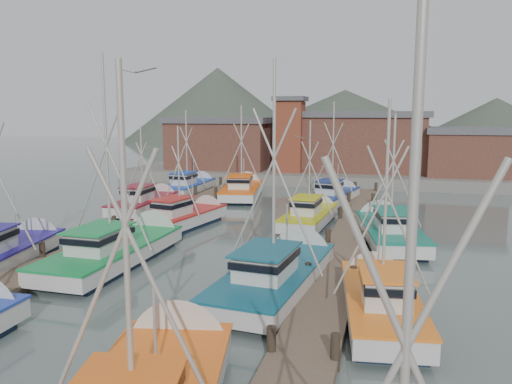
% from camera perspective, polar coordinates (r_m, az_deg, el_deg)
% --- Properties ---
extents(ground, '(260.00, 260.00, 0.00)m').
position_cam_1_polar(ground, '(26.36, -6.43, -8.32)').
color(ground, '#4E5E5B').
rests_on(ground, ground).
extents(dock_left, '(2.30, 46.00, 1.50)m').
position_cam_1_polar(dock_left, '(32.84, -15.23, -4.74)').
color(dock_left, brown).
rests_on(dock_left, ground).
extents(dock_right, '(2.30, 46.00, 1.50)m').
position_cam_1_polar(dock_right, '(28.53, 9.96, -6.62)').
color(dock_right, brown).
rests_on(dock_right, ground).
extents(quay, '(44.00, 16.00, 1.20)m').
position_cam_1_polar(quay, '(61.51, 6.43, 2.13)').
color(quay, gray).
rests_on(quay, ground).
extents(shed_left, '(12.72, 8.48, 6.20)m').
position_cam_1_polar(shed_left, '(61.93, -3.96, 5.68)').
color(shed_left, brown).
rests_on(shed_left, quay).
extents(shed_center, '(14.84, 9.54, 6.90)m').
position_cam_1_polar(shed_center, '(60.53, 12.14, 5.77)').
color(shed_center, brown).
rests_on(shed_center, quay).
extents(shed_right, '(8.48, 6.36, 5.20)m').
position_cam_1_polar(shed_right, '(57.98, 22.88, 4.30)').
color(shed_right, brown).
rests_on(shed_right, quay).
extents(lookout_tower, '(3.60, 3.60, 8.50)m').
position_cam_1_polar(lookout_tower, '(57.55, 3.91, 6.65)').
color(lookout_tower, brown).
rests_on(lookout_tower, quay).
extents(distant_hills, '(175.00, 140.00, 42.00)m').
position_cam_1_polar(distant_hills, '(147.83, 6.74, 5.81)').
color(distant_hills, '#444F42').
rests_on(distant_hills, ground).
extents(boat_4, '(4.68, 10.50, 11.72)m').
position_cam_1_polar(boat_4, '(27.58, -15.31, -6.31)').
color(boat_4, black).
rests_on(boat_4, ground).
extents(boat_5, '(4.42, 10.53, 11.02)m').
position_cam_1_polar(boat_5, '(22.80, 2.65, -9.22)').
color(boat_5, black).
rests_on(boat_5, ground).
extents(boat_6, '(4.34, 9.41, 10.03)m').
position_cam_1_polar(boat_6, '(29.12, -26.62, -6.15)').
color(boat_6, black).
rests_on(boat_6, ground).
extents(boat_7, '(3.71, 8.69, 8.99)m').
position_cam_1_polar(boat_7, '(20.37, 13.95, -11.75)').
color(boat_7, black).
rests_on(boat_7, ground).
extents(boat_8, '(4.13, 8.99, 7.71)m').
position_cam_1_polar(boat_8, '(35.05, -8.07, -2.88)').
color(boat_8, black).
rests_on(boat_8, ground).
extents(boat_9, '(3.24, 8.60, 8.04)m').
position_cam_1_polar(boat_9, '(35.45, 6.30, -2.71)').
color(boat_9, black).
rests_on(boat_9, ground).
extents(boat_10, '(3.22, 8.91, 7.62)m').
position_cam_1_polar(boat_10, '(41.52, -12.36, -1.16)').
color(boat_10, black).
rests_on(boat_10, ground).
extents(boat_11, '(4.76, 10.09, 8.71)m').
position_cam_1_polar(boat_11, '(32.03, 14.87, -4.21)').
color(boat_11, black).
rests_on(boat_11, ground).
extents(boat_12, '(4.77, 10.40, 9.53)m').
position_cam_1_polar(boat_12, '(47.45, -1.54, 0.29)').
color(boat_12, black).
rests_on(boat_12, ground).
extents(boat_13, '(4.22, 9.10, 9.55)m').
position_cam_1_polar(boat_13, '(44.14, 8.94, -0.46)').
color(boat_13, black).
rests_on(boat_13, ground).
extents(boat_14, '(3.69, 9.10, 8.92)m').
position_cam_1_polar(boat_14, '(49.93, -7.54, 0.64)').
color(boat_14, black).
rests_on(boat_14, ground).
extents(gull_near, '(1.55, 0.64, 0.24)m').
position_cam_1_polar(gull_near, '(18.43, -13.60, 13.26)').
color(gull_near, gray).
rests_on(gull_near, ground).
extents(gull_far, '(1.53, 0.66, 0.24)m').
position_cam_1_polar(gull_far, '(29.45, 5.75, 6.21)').
color(gull_far, gray).
rests_on(gull_far, ground).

